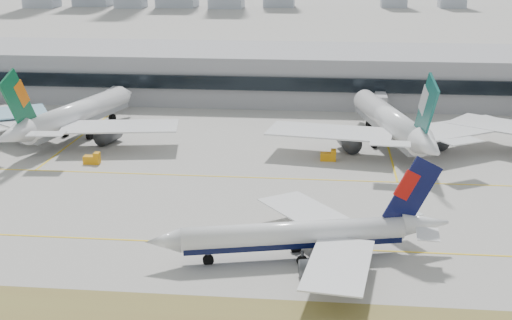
# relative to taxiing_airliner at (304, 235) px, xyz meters

# --- Properties ---
(ground) EXTENTS (3000.00, 3000.00, 0.00)m
(ground) POSITION_rel_taxiing_airliner_xyz_m (-14.02, 8.93, -3.85)
(ground) COLOR #A19D96
(ground) RESTS_ON ground
(taxiing_airliner) EXTENTS (46.90, 40.07, 15.98)m
(taxiing_airliner) POSITION_rel_taxiing_airliner_xyz_m (0.00, 0.00, 0.00)
(taxiing_airliner) COLOR white
(taxiing_airliner) RESTS_ON ground
(widebody_eva) EXTENTS (58.90, 58.60, 21.51)m
(widebody_eva) POSITION_rel_taxiing_airliner_xyz_m (-60.04, 65.43, 1.86)
(widebody_eva) COLOR white
(widebody_eva) RESTS_ON ground
(widebody_cathay) EXTENTS (61.24, 60.96, 22.40)m
(widebody_cathay) POSITION_rel_taxiing_airliner_xyz_m (18.12, 65.17, 2.10)
(widebody_cathay) COLOR white
(widebody_cathay) RESTS_ON ground
(terminal) EXTENTS (280.00, 43.10, 15.00)m
(terminal) POSITION_rel_taxiing_airliner_xyz_m (-14.02, 123.76, 3.65)
(terminal) COLOR gray
(terminal) RESTS_ON ground
(gse_b) EXTENTS (3.55, 2.00, 2.60)m
(gse_b) POSITION_rel_taxiing_airliner_xyz_m (-48.77, 45.05, -2.81)
(gse_b) COLOR orange
(gse_b) RESTS_ON ground
(gse_c) EXTENTS (3.55, 2.00, 2.60)m
(gse_c) POSITION_rel_taxiing_airliner_xyz_m (3.44, 53.04, -2.81)
(gse_c) COLOR orange
(gse_c) RESTS_ON ground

